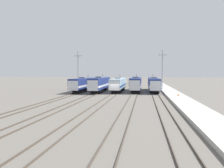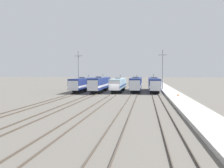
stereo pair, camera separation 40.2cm
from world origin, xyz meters
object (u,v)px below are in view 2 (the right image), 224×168
object	(u,v)px
locomotive_center_left	(100,84)
locomotive_center_right	(136,84)
catenary_tower_left	(78,70)
traffic_cone	(178,95)
catenary_tower_right	(163,69)
locomotive_far_right	(154,84)
locomotive_center	(118,84)
locomotive_far_left	(84,84)

from	to	relation	value
locomotive_center_left	locomotive_center_right	bearing A→B (deg)	13.05
catenary_tower_left	traffic_cone	bearing A→B (deg)	-32.51
catenary_tower_right	traffic_cone	distance (m)	17.91
catenary_tower_left	locomotive_far_right	bearing A→B (deg)	-6.02
locomotive_center	traffic_cone	xyz separation A→B (m)	(14.05, -13.21, -1.35)
locomotive_center_right	catenary_tower_left	distance (m)	18.18
locomotive_far_left	locomotive_center	xyz separation A→B (m)	(9.65, 0.46, -0.05)
locomotive_center_left	catenary_tower_left	bearing A→B (deg)	143.49
locomotive_center_left	traffic_cone	xyz separation A→B (m)	(18.87, -11.23, -1.49)
locomotive_far_left	locomotive_center	size ratio (longest dim) A/B	1.14
locomotive_center_left	catenary_tower_right	bearing A→B (deg)	18.69
locomotive_center	catenary_tower_left	distance (m)	13.73
locomotive_center_left	locomotive_far_right	world-z (taller)	locomotive_far_right
locomotive_far_left	catenary_tower_right	world-z (taller)	catenary_tower_right
locomotive_center	catenary_tower_right	world-z (taller)	catenary_tower_right
locomotive_center_left	catenary_tower_right	size ratio (longest dim) A/B	1.49
locomotive_center	catenary_tower_left	bearing A→B (deg)	163.36
locomotive_center	traffic_cone	bearing A→B (deg)	-43.23
locomotive_center_left	locomotive_center_right	world-z (taller)	locomotive_center_left
locomotive_far_left	catenary_tower_left	distance (m)	6.52
locomotive_center_left	locomotive_center_right	size ratio (longest dim) A/B	1.05
catenary_tower_left	catenary_tower_right	world-z (taller)	same
catenary_tower_left	catenary_tower_right	size ratio (longest dim) A/B	1.00
locomotive_far_right	catenary_tower_left	world-z (taller)	catenary_tower_left
locomotive_far_left	locomotive_far_right	size ratio (longest dim) A/B	1.01
locomotive_center_right	catenary_tower_left	bearing A→B (deg)	168.64
locomotive_center_left	traffic_cone	size ratio (longest dim) A/B	36.17
locomotive_center	locomotive_far_right	size ratio (longest dim) A/B	0.89
locomotive_center	locomotive_center_right	world-z (taller)	locomotive_center_right
catenary_tower_left	traffic_cone	xyz separation A→B (m)	(26.61, -16.96, -5.42)
locomotive_center_left	catenary_tower_left	distance (m)	10.40
catenary_tower_left	locomotive_center_right	bearing A→B (deg)	-11.36
locomotive_center	catenary_tower_right	size ratio (longest dim) A/B	1.49
locomotive_far_right	traffic_cone	xyz separation A→B (m)	(4.40, -14.62, -1.40)
locomotive_center_left	locomotive_far_right	distance (m)	14.87
locomotive_far_left	catenary_tower_right	size ratio (longest dim) A/B	1.69
locomotive_far_left	traffic_cone	distance (m)	26.95
locomotive_far_right	locomotive_center_right	bearing A→B (deg)	-166.58
locomotive_far_left	locomotive_center_left	distance (m)	5.06
locomotive_center_right	catenary_tower_right	world-z (taller)	catenary_tower_right
catenary_tower_right	locomotive_center_right	bearing A→B (deg)	-154.38
locomotive_far_left	locomotive_center_right	size ratio (longest dim) A/B	1.19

